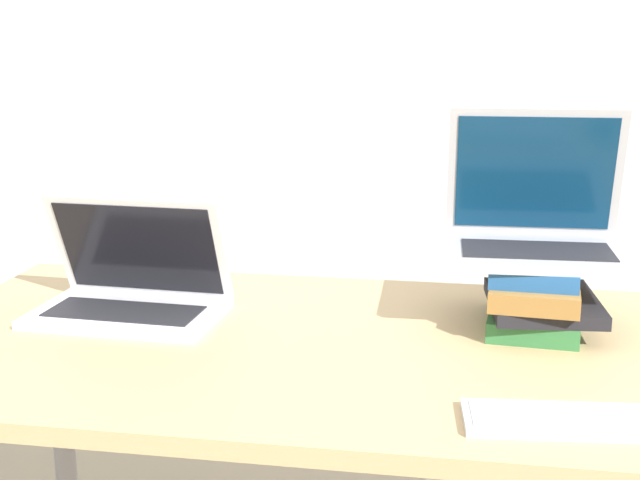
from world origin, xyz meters
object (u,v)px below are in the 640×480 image
Objects in this scene: laptop_left at (131,291)px; book_stack at (536,294)px; wireless_keyboard at (564,420)px; laptop_on_books at (535,225)px.

book_stack is at bearing 4.47° from laptop_left.
laptop_on_books is at bearing 92.35° from wireless_keyboard.
laptop_left is 1.26× the size of book_stack.
book_stack is 0.13m from laptop_on_books.
laptop_on_books is 0.49m from wireless_keyboard.
laptop_left is 0.75m from book_stack.
laptop_left is at bearing 154.86° from wireless_keyboard.
book_stack is (0.75, 0.06, 0.02)m from laptop_left.
laptop_left reaches higher than book_stack.
laptop_on_books is 1.17× the size of wireless_keyboard.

